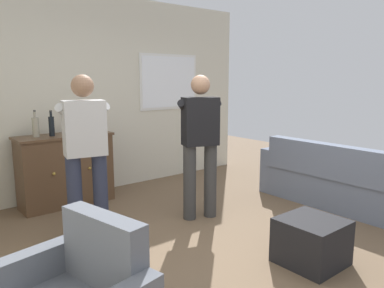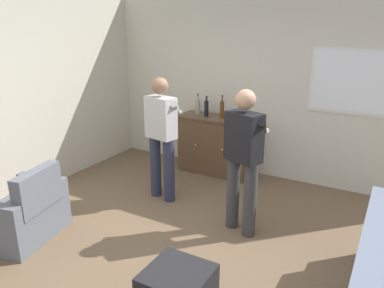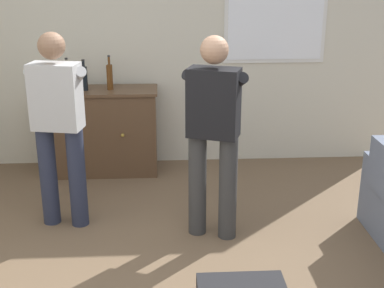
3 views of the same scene
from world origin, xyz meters
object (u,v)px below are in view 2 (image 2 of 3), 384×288
(bottle_wine_green, at_px, (222,109))
(bottle_liquor_amber, at_px, (198,107))
(armchair, at_px, (25,214))
(person_standing_left, at_px, (162,133))
(sideboard_cabinet, at_px, (215,145))
(person_standing_right, at_px, (244,156))
(bottle_spirits_clear, at_px, (206,108))

(bottle_wine_green, xyz_separation_m, bottle_liquor_amber, (-0.44, 0.03, -0.01))
(armchair, bearing_deg, person_standing_left, 63.77)
(armchair, bearing_deg, bottle_liquor_amber, 76.42)
(bottle_wine_green, relative_size, person_standing_left, 0.21)
(sideboard_cabinet, height_order, person_standing_left, person_standing_left)
(armchair, height_order, person_standing_left, person_standing_left)
(sideboard_cabinet, xyz_separation_m, person_standing_right, (1.05, -1.46, 0.47))
(sideboard_cabinet, height_order, bottle_spirits_clear, bottle_spirits_clear)
(sideboard_cabinet, distance_m, bottle_wine_green, 0.61)
(bottle_spirits_clear, bearing_deg, sideboard_cabinet, 10.24)
(bottle_liquor_amber, xyz_separation_m, person_standing_left, (0.11, -1.21, -0.12))
(person_standing_left, xyz_separation_m, person_standing_right, (1.27, -0.27, 0.00))
(person_standing_right, bearing_deg, sideboard_cabinet, 125.76)
(bottle_liquor_amber, height_order, person_standing_right, person_standing_right)
(bottle_spirits_clear, relative_size, person_standing_right, 0.19)
(person_standing_right, bearing_deg, bottle_liquor_amber, 133.11)
(bottle_wine_green, relative_size, person_standing_right, 0.21)
(bottle_liquor_amber, relative_size, bottle_spirits_clear, 1.03)
(bottle_liquor_amber, xyz_separation_m, person_standing_right, (1.39, -1.48, -0.12))
(bottle_liquor_amber, distance_m, person_standing_right, 2.03)
(armchair, distance_m, bottle_spirits_clear, 3.01)
(bottle_liquor_amber, bearing_deg, person_standing_right, -46.89)
(bottle_liquor_amber, relative_size, person_standing_right, 0.20)
(bottle_spirits_clear, relative_size, person_standing_left, 0.19)
(sideboard_cabinet, relative_size, bottle_liquor_amber, 3.60)
(bottle_wine_green, bearing_deg, sideboard_cabinet, 174.63)
(sideboard_cabinet, height_order, bottle_wine_green, bottle_wine_green)
(bottle_spirits_clear, bearing_deg, bottle_wine_green, 3.95)
(bottle_spirits_clear, xyz_separation_m, person_standing_left, (-0.07, -1.16, -0.12))
(sideboard_cabinet, bearing_deg, person_standing_right, -54.24)
(armchair, xyz_separation_m, sideboard_cabinet, (1.01, 2.80, 0.18))
(armchair, bearing_deg, person_standing_right, 32.90)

